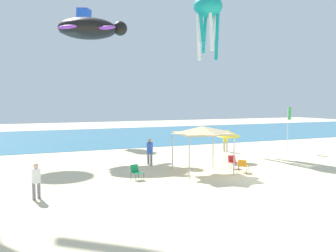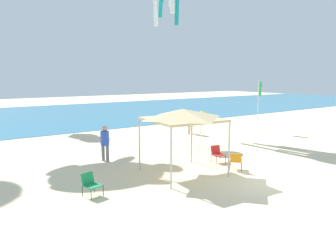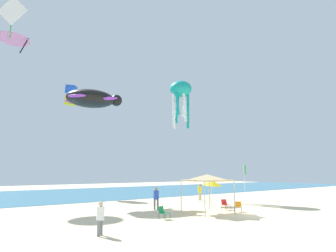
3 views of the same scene
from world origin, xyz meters
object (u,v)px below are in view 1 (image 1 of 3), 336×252
(beach_umbrella, at_px, (227,133))
(kite_turtle_black, at_px, (89,29))
(canopy_tent, at_px, (202,131))
(kite_octopus_teal, at_px, (208,10))
(person_near_umbrella, at_px, (226,139))
(kite_box_blue, at_px, (84,21))
(person_kite_handler, at_px, (36,178))
(folding_chair_near_cooler, at_px, (136,171))
(folding_chair_facing_ocean, at_px, (243,165))
(person_beachcomber, at_px, (150,149))
(banner_flag, at_px, (288,124))
(folding_chair_left_of_tent, at_px, (233,161))

(beach_umbrella, xyz_separation_m, kite_turtle_black, (-7.99, 9.13, 8.47))
(canopy_tent, height_order, kite_octopus_teal, kite_octopus_teal)
(person_near_umbrella, bearing_deg, canopy_tent, 36.24)
(person_near_umbrella, distance_m, kite_turtle_black, 15.06)
(kite_turtle_black, height_order, kite_box_blue, kite_box_blue)
(canopy_tent, xyz_separation_m, kite_octopus_teal, (6.33, 10.29, 10.09))
(person_kite_handler, relative_size, person_near_umbrella, 0.91)
(folding_chair_near_cooler, height_order, folding_chair_facing_ocean, same)
(kite_turtle_black, bearing_deg, folding_chair_facing_ocean, -53.76)
(person_beachcomber, distance_m, kite_box_blue, 23.73)
(person_kite_handler, bearing_deg, kite_turtle_black, -149.76)
(banner_flag, bearing_deg, canopy_tent, -155.19)
(beach_umbrella, height_order, folding_chair_facing_ocean, beach_umbrella)
(folding_chair_near_cooler, height_order, banner_flag, banner_flag)
(canopy_tent, xyz_separation_m, folding_chair_near_cooler, (-4.31, -0.19, -2.12))
(folding_chair_left_of_tent, distance_m, kite_box_blue, 27.36)
(folding_chair_left_of_tent, height_order, folding_chair_facing_ocean, same)
(canopy_tent, relative_size, person_kite_handler, 1.94)
(beach_umbrella, xyz_separation_m, folding_chair_near_cooler, (-8.20, -3.36, -1.58))
(folding_chair_near_cooler, bearing_deg, banner_flag, 5.49)
(person_near_umbrella, bearing_deg, person_kite_handler, 18.42)
(person_near_umbrella, bearing_deg, kite_turtle_black, -36.51)
(banner_flag, relative_size, kite_turtle_black, 0.65)
(folding_chair_left_of_tent, bearing_deg, person_near_umbrella, 73.85)
(person_kite_handler, distance_m, person_near_umbrella, 19.06)
(beach_umbrella, height_order, person_kite_handler, beach_umbrella)
(person_near_umbrella, relative_size, kite_box_blue, 0.64)
(folding_chair_near_cooler, bearing_deg, person_beachcomber, 45.72)
(folding_chair_left_of_tent, bearing_deg, person_kite_handler, -153.66)
(kite_turtle_black, bearing_deg, kite_octopus_teal, -0.39)
(canopy_tent, relative_size, kite_turtle_black, 0.52)
(person_beachcomber, height_order, kite_box_blue, kite_box_blue)
(person_near_umbrella, bearing_deg, person_beachcomber, 10.59)
(banner_flag, height_order, kite_turtle_black, kite_turtle_black)
(kite_octopus_teal, bearing_deg, beach_umbrella, 50.67)
(beach_umbrella, distance_m, kite_turtle_black, 14.79)
(folding_chair_left_of_tent, xyz_separation_m, person_beachcomber, (-4.47, 3.39, 0.59))
(folding_chair_facing_ocean, height_order, banner_flag, banner_flag)
(kite_octopus_teal, xyz_separation_m, kite_box_blue, (-8.49, 13.73, 0.97))
(folding_chair_left_of_tent, height_order, kite_box_blue, kite_box_blue)
(person_near_umbrella, xyz_separation_m, kite_turtle_black, (-10.70, 4.74, 9.47))
(person_kite_handler, height_order, kite_box_blue, kite_box_blue)
(folding_chair_near_cooler, xyz_separation_m, person_beachcomber, (2.42, 4.11, 0.59))
(folding_chair_near_cooler, height_order, kite_turtle_black, kite_turtle_black)
(kite_box_blue, bearing_deg, folding_chair_near_cooler, 32.31)
(folding_chair_near_cooler, distance_m, folding_chair_facing_ocean, 6.67)
(beach_umbrella, height_order, banner_flag, banner_flag)
(folding_chair_near_cooler, relative_size, person_near_umbrella, 0.46)
(folding_chair_near_cooler, distance_m, person_beachcomber, 4.81)
(folding_chair_near_cooler, distance_m, person_kite_handler, 5.82)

